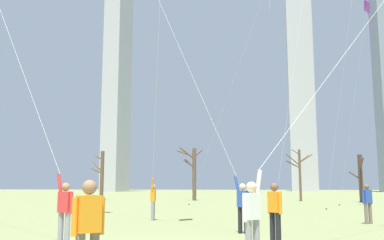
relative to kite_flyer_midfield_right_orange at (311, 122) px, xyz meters
The scene contains 14 objects.
kite_flyer_midfield_right_orange is the anchor object (origin of this frame).
kite_flyer_foreground_left_red 8.63m from the kite_flyer_midfield_right_orange, behind, with size 10.36×3.04×20.47m.
kite_flyer_midfield_left_white 9.86m from the kite_flyer_midfield_right_orange, 128.66° to the left, with size 2.17×5.52×15.06m.
kite_flyer_midfield_center_teal 5.97m from the kite_flyer_midfield_right_orange, 129.78° to the left, with size 9.32×3.39×21.30m.
bystander_far_off_by_trees 6.30m from the kite_flyer_midfield_right_orange, 126.78° to the right, with size 0.38×0.40×1.62m.
bystander_watching_nearby 2.56m from the kite_flyer_midfield_right_orange, 132.56° to the left, with size 0.38×0.40×1.62m.
bystander_strolling_midfield 9.32m from the kite_flyer_midfield_right_orange, 72.53° to the left, with size 0.44×0.36×1.62m.
distant_kite_drifting_left_purple 26.80m from the kite_flyer_midfield_right_orange, 75.81° to the left, with size 2.54×4.51×15.86m.
bare_tree_rightmost 38.60m from the kite_flyer_midfield_right_orange, 105.50° to the left, with size 2.83×1.77×5.90m.
bare_tree_right_of_center 35.02m from the kite_flyer_midfield_right_orange, 78.91° to the left, with size 1.29×3.60×4.64m.
bare_tree_leftmost 36.89m from the kite_flyer_midfield_right_orange, 88.30° to the left, with size 2.77×0.74×5.39m.
bare_tree_left_of_center 42.75m from the kite_flyer_midfield_right_orange, 119.63° to the left, with size 1.65×0.75×5.58m.
skyline_tall_tower 140.12m from the kite_flyer_midfield_right_orange, 87.31° to the left, with size 8.23×8.93×67.72m.
skyline_mid_tower_left 130.85m from the kite_flyer_midfield_right_orange, 113.41° to the left, with size 5.18×11.92×77.78m.
Camera 1 is at (3.21, -9.86, 1.52)m, focal length 41.24 mm.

